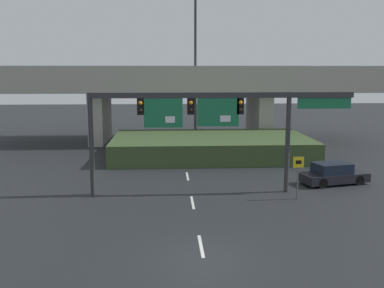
{
  "coord_description": "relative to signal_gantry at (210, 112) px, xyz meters",
  "views": [
    {
      "loc": [
        -1.36,
        -16.44,
        7.21
      ],
      "look_at": [
        0.0,
        7.9,
        3.18
      ],
      "focal_mm": 42.0,
      "sensor_mm": 36.0,
      "label": 1
    }
  ],
  "objects": [
    {
      "name": "speed_limit_sign",
      "position": [
        4.82,
        -1.57,
        -3.19
      ],
      "size": [
        0.6,
        0.11,
        2.49
      ],
      "color": "#4C4C4C",
      "rests_on": "ground"
    },
    {
      "name": "ground_plane",
      "position": [
        -1.12,
        -9.27,
        -4.81
      ],
      "size": [
        160.0,
        160.0,
        0.0
      ],
      "primitive_type": "plane",
      "color": "black"
    },
    {
      "name": "lane_markings",
      "position": [
        -1.12,
        4.29,
        -4.81
      ],
      "size": [
        0.14,
        27.17,
        0.01
      ],
      "color": "silver",
      "rests_on": "ground"
    },
    {
      "name": "parked_sedan_near_right",
      "position": [
        8.11,
        1.72,
        -4.17
      ],
      "size": [
        4.56,
        2.7,
        1.37
      ],
      "rotation": [
        0.0,
        0.0,
        0.24
      ],
      "color": "black",
      "rests_on": "ground"
    },
    {
      "name": "highway_light_pole_near",
      "position": [
        0.18,
        16.37,
        3.92
      ],
      "size": [
        0.7,
        0.36,
        16.69
      ],
      "color": "#2D2D30",
      "rests_on": "ground"
    },
    {
      "name": "grass_embankment",
      "position": [
        1.18,
        11.5,
        -3.97
      ],
      "size": [
        16.31,
        9.5,
        1.68
      ],
      "color": "#384C28",
      "rests_on": "ground"
    },
    {
      "name": "overpass_bridge",
      "position": [
        -1.12,
        20.1,
        0.58
      ],
      "size": [
        38.28,
        9.14,
        7.58
      ],
      "color": "#A39E93",
      "rests_on": "ground"
    },
    {
      "name": "signal_gantry",
      "position": [
        0.0,
        0.0,
        0.0
      ],
      "size": [
        15.35,
        0.44,
        5.95
      ],
      "color": "#2D2D30",
      "rests_on": "ground"
    }
  ]
}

